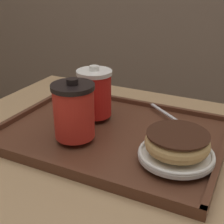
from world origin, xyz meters
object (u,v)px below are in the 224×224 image
object	(u,v)px
donut_chocolate_glazed	(177,142)
spoon	(179,121)
coffee_cup_front	(74,110)
coffee_cup_rear	(95,93)

from	to	relation	value
donut_chocolate_glazed	spoon	bearing A→B (deg)	102.91
donut_chocolate_glazed	spoon	xyz separation A→B (m)	(-0.04, 0.15, -0.03)
coffee_cup_front	coffee_cup_rear	world-z (taller)	coffee_cup_front
coffee_cup_rear	donut_chocolate_glazed	xyz separation A→B (m)	(0.24, -0.11, -0.03)
coffee_cup_front	donut_chocolate_glazed	xyz separation A→B (m)	(0.23, 0.01, -0.03)
coffee_cup_rear	spoon	distance (m)	0.22
spoon	coffee_cup_front	bearing A→B (deg)	-100.91
donut_chocolate_glazed	coffee_cup_rear	bearing A→B (deg)	156.27
coffee_cup_front	spoon	bearing A→B (deg)	40.75
coffee_cup_front	coffee_cup_rear	size ratio (longest dim) A/B	1.04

